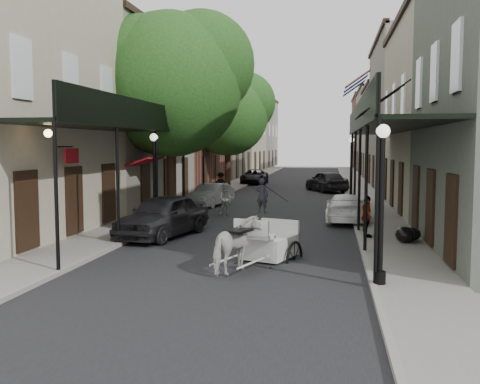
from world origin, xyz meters
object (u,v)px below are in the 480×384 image
at_px(pedestrian_sidewalk_left, 221,183).
at_px(car_left_mid, 211,195).
at_px(horse, 237,245).
at_px(pedestrian_walking, 226,199).
at_px(car_right_far, 326,181).
at_px(lamppost_left, 154,178).
at_px(car_right_near, 346,208).
at_px(tree_far, 233,111).
at_px(pedestrian_sidewalk_right, 367,217).
at_px(car_left_far, 255,177).
at_px(car_left_near, 163,216).
at_px(tree_near, 180,79).
at_px(lamppost_right_far, 351,167).
at_px(lamppost_right_near, 381,202).
at_px(carriage, 274,226).

bearing_deg(pedestrian_sidewalk_left, car_left_mid, 92.76).
relative_size(horse, pedestrian_walking, 1.11).
bearing_deg(car_right_far, lamppost_left, 45.97).
relative_size(pedestrian_sidewalk_left, car_right_near, 0.35).
bearing_deg(tree_far, pedestrian_sidewalk_right, -66.82).
bearing_deg(car_left_far, car_right_far, -49.04).
bearing_deg(car_left_near, tree_near, 112.79).
xyz_separation_m(tree_near, car_right_near, (7.80, -1.18, -5.87)).
height_order(lamppost_right_far, car_left_near, lamppost_right_far).
relative_size(lamppost_right_near, pedestrian_sidewalk_right, 2.52).
relative_size(tree_far, car_left_far, 1.87).
relative_size(carriage, car_left_mid, 0.65).
xyz_separation_m(car_left_mid, car_right_far, (6.20, 10.35, 0.15)).
bearing_deg(lamppost_left, pedestrian_sidewalk_left, 90.42).
xyz_separation_m(tree_far, horse, (4.78, -25.18, -5.11)).
bearing_deg(pedestrian_sidewalk_left, lamppost_right_near, 107.67).
relative_size(tree_near, lamppost_right_far, 2.60).
distance_m(lamppost_right_far, car_left_mid, 8.79).
height_order(pedestrian_walking, car_left_near, car_left_near).
xyz_separation_m(lamppost_right_near, car_left_mid, (-7.70, 16.00, -1.43)).
height_order(pedestrian_walking, car_right_far, pedestrian_walking).
bearing_deg(lamppost_left, lamppost_right_near, -44.29).
height_order(pedestrian_walking, car_right_near, pedestrian_walking).
bearing_deg(pedestrian_walking, pedestrian_sidewalk_left, 92.70).
bearing_deg(carriage, pedestrian_sidewalk_left, 125.68).
bearing_deg(car_left_far, lamppost_right_near, -78.93).
xyz_separation_m(tree_far, car_right_near, (7.85, -15.18, -5.22)).
xyz_separation_m(pedestrian_walking, car_right_far, (4.60, 14.05, -0.01)).
bearing_deg(lamppost_right_near, car_right_near, 92.60).
xyz_separation_m(carriage, car_right_near, (2.32, 7.85, -0.33)).
xyz_separation_m(lamppost_left, car_left_far, (0.50, 24.99, -1.41)).
bearing_deg(car_left_near, car_right_far, 87.15).
height_order(carriage, pedestrian_sidewalk_right, carriage).
distance_m(lamppost_right_far, car_right_near, 9.13).
bearing_deg(pedestrian_sidewalk_left, lamppost_right_far, 165.70).
bearing_deg(tree_near, pedestrian_sidewalk_left, 90.02).
bearing_deg(pedestrian_sidewalk_right, car_right_near, -4.22).
bearing_deg(pedestrian_sidewalk_right, lamppost_right_far, -11.33).
bearing_deg(tree_far, car_right_near, -62.67).
bearing_deg(pedestrian_sidewalk_left, car_left_far, -96.37).
bearing_deg(car_right_near, car_right_far, -85.55).
relative_size(lamppost_right_far, pedestrian_sidewalk_left, 2.53).
xyz_separation_m(tree_near, pedestrian_sidewalk_right, (8.40, -5.72, -5.63)).
bearing_deg(pedestrian_walking, car_right_near, -23.66).
height_order(lamppost_right_near, lamppost_right_far, same).
bearing_deg(tree_far, car_right_far, 1.45).
relative_size(lamppost_left, car_left_near, 0.81).
xyz_separation_m(pedestrian_sidewalk_right, car_left_far, (-7.80, 26.53, -0.22)).
bearing_deg(lamppost_left, pedestrian_sidewalk_right, -10.52).
distance_m(lamppost_right_near, pedestrian_walking, 13.79).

